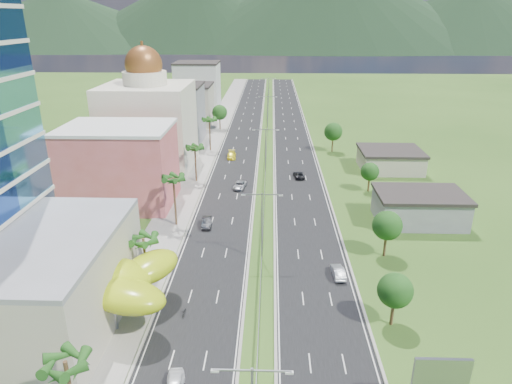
# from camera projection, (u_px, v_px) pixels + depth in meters

# --- Properties ---
(ground) EXTENTS (500.00, 500.00, 0.00)m
(ground) POSITION_uv_depth(u_px,v_px,m) (260.00, 298.00, 60.43)
(ground) COLOR #2D5119
(ground) RESTS_ON ground
(road_left) EXTENTS (11.00, 260.00, 0.04)m
(road_left) POSITION_uv_depth(u_px,v_px,m) (244.00, 133.00, 144.49)
(road_left) COLOR black
(road_left) RESTS_ON ground
(road_right) EXTENTS (11.00, 260.00, 0.04)m
(road_right) POSITION_uv_depth(u_px,v_px,m) (291.00, 134.00, 144.02)
(road_right) COLOR black
(road_right) RESTS_ON ground
(sidewalk_left) EXTENTS (7.00, 260.00, 0.12)m
(sidewalk_left) POSITION_uv_depth(u_px,v_px,m) (214.00, 133.00, 144.77)
(sidewalk_left) COLOR gray
(sidewalk_left) RESTS_ON ground
(median_guardrail) EXTENTS (0.10, 216.06, 0.76)m
(median_guardrail) POSITION_uv_depth(u_px,v_px,m) (267.00, 147.00, 127.26)
(median_guardrail) COLOR gray
(median_guardrail) RESTS_ON ground
(streetlight_median_b) EXTENTS (6.04, 0.25, 11.00)m
(streetlight_median_b) POSITION_uv_depth(u_px,v_px,m) (262.00, 220.00, 67.30)
(streetlight_median_b) COLOR gray
(streetlight_median_b) RESTS_ON ground
(streetlight_median_c) EXTENTS (6.04, 0.25, 11.00)m
(streetlight_median_c) POSITION_uv_depth(u_px,v_px,m) (266.00, 147.00, 104.56)
(streetlight_median_c) COLOR gray
(streetlight_median_c) RESTS_ON ground
(streetlight_median_d) EXTENTS (6.04, 0.25, 11.00)m
(streetlight_median_d) POSITION_uv_depth(u_px,v_px,m) (268.00, 109.00, 146.47)
(streetlight_median_d) COLOR gray
(streetlight_median_d) RESTS_ON ground
(streetlight_median_e) EXTENTS (6.04, 0.25, 11.00)m
(streetlight_median_e) POSITION_uv_depth(u_px,v_px,m) (269.00, 88.00, 188.39)
(streetlight_median_e) COLOR gray
(streetlight_median_e) RESTS_ON ground
(lime_canopy) EXTENTS (18.00, 15.00, 7.40)m
(lime_canopy) POSITION_uv_depth(u_px,v_px,m) (96.00, 279.00, 55.51)
(lime_canopy) COLOR #A4BA12
(lime_canopy) RESTS_ON ground
(pink_shophouse) EXTENTS (20.00, 15.00, 15.00)m
(pink_shophouse) POSITION_uv_depth(u_px,v_px,m) (120.00, 167.00, 88.39)
(pink_shophouse) COLOR #C85752
(pink_shophouse) RESTS_ON ground
(domed_building) EXTENTS (20.00, 20.00, 28.70)m
(domed_building) POSITION_uv_depth(u_px,v_px,m) (149.00, 121.00, 108.41)
(domed_building) COLOR beige
(domed_building) RESTS_ON ground
(midrise_grey) EXTENTS (16.00, 15.00, 16.00)m
(midrise_grey) POSITION_uv_depth(u_px,v_px,m) (175.00, 114.00, 132.89)
(midrise_grey) COLOR gray
(midrise_grey) RESTS_ON ground
(midrise_beige) EXTENTS (16.00, 15.00, 13.00)m
(midrise_beige) POSITION_uv_depth(u_px,v_px,m) (188.00, 105.00, 153.92)
(midrise_beige) COLOR #BDB29C
(midrise_beige) RESTS_ON ground
(midrise_white) EXTENTS (16.00, 15.00, 18.00)m
(midrise_white) POSITION_uv_depth(u_px,v_px,m) (198.00, 88.00, 174.44)
(midrise_white) COLOR silver
(midrise_white) RESTS_ON ground
(billboard) EXTENTS (5.20, 0.35, 6.20)m
(billboard) POSITION_uv_depth(u_px,v_px,m) (442.00, 375.00, 41.53)
(billboard) COLOR gray
(billboard) RESTS_ON ground
(shed_near) EXTENTS (15.00, 10.00, 5.00)m
(shed_near) POSITION_uv_depth(u_px,v_px,m) (419.00, 209.00, 81.94)
(shed_near) COLOR gray
(shed_near) RESTS_ON ground
(shed_far) EXTENTS (14.00, 12.00, 4.40)m
(shed_far) POSITION_uv_depth(u_px,v_px,m) (390.00, 161.00, 109.93)
(shed_far) COLOR #BDB29C
(shed_far) RESTS_ON ground
(palm_tree_a) EXTENTS (3.60, 3.60, 9.10)m
(palm_tree_a) POSITION_uv_depth(u_px,v_px,m) (66.00, 366.00, 37.51)
(palm_tree_a) COLOR #47301C
(palm_tree_a) RESTS_ON ground
(palm_tree_b) EXTENTS (3.60, 3.60, 8.10)m
(palm_tree_b) POSITION_uv_depth(u_px,v_px,m) (144.00, 242.00, 60.22)
(palm_tree_b) COLOR #47301C
(palm_tree_b) RESTS_ON ground
(palm_tree_c) EXTENTS (3.60, 3.60, 9.60)m
(palm_tree_c) POSITION_uv_depth(u_px,v_px,m) (173.00, 180.00, 78.32)
(palm_tree_c) COLOR #47301C
(palm_tree_c) RESTS_ON ground
(palm_tree_d) EXTENTS (3.60, 3.60, 8.60)m
(palm_tree_d) POSITION_uv_depth(u_px,v_px,m) (195.00, 149.00, 100.09)
(palm_tree_d) COLOR #47301C
(palm_tree_d) RESTS_ON ground
(palm_tree_e) EXTENTS (3.60, 3.60, 9.40)m
(palm_tree_e) POSITION_uv_depth(u_px,v_px,m) (209.00, 121.00, 123.10)
(palm_tree_e) COLOR #47301C
(palm_tree_e) RESTS_ON ground
(leafy_tree_lfar) EXTENTS (4.90, 4.90, 8.05)m
(leafy_tree_lfar) POSITION_uv_depth(u_px,v_px,m) (220.00, 112.00, 147.38)
(leafy_tree_lfar) COLOR #47301C
(leafy_tree_lfar) RESTS_ON ground
(leafy_tree_ra) EXTENTS (4.20, 4.20, 6.90)m
(leafy_tree_ra) POSITION_uv_depth(u_px,v_px,m) (395.00, 291.00, 53.54)
(leafy_tree_ra) COLOR #47301C
(leafy_tree_ra) RESTS_ON ground
(leafy_tree_rb) EXTENTS (4.55, 4.55, 7.47)m
(leafy_tree_rb) POSITION_uv_depth(u_px,v_px,m) (387.00, 226.00, 69.14)
(leafy_tree_rb) COLOR #47301C
(leafy_tree_rb) RESTS_ON ground
(leafy_tree_rc) EXTENTS (3.85, 3.85, 6.33)m
(leafy_tree_rc) POSITION_uv_depth(u_px,v_px,m) (370.00, 172.00, 95.42)
(leafy_tree_rc) COLOR #47301C
(leafy_tree_rc) RESTS_ON ground
(leafy_tree_rd) EXTENTS (4.90, 4.90, 8.05)m
(leafy_tree_rd) POSITION_uv_depth(u_px,v_px,m) (333.00, 132.00, 123.05)
(leafy_tree_rd) COLOR #47301C
(leafy_tree_rd) RESTS_ON ground
(mountain_ridge) EXTENTS (860.00, 140.00, 90.00)m
(mountain_ridge) POSITION_uv_depth(u_px,v_px,m) (328.00, 51.00, 477.72)
(mountain_ridge) COLOR black
(mountain_ridge) RESTS_ON ground
(car_dark_left) EXTENTS (1.90, 4.62, 1.49)m
(car_dark_left) POSITION_uv_depth(u_px,v_px,m) (207.00, 222.00, 80.60)
(car_dark_left) COLOR black
(car_dark_left) RESTS_ON road_left
(car_silver_mid_left) EXTENTS (2.91, 5.14, 1.35)m
(car_silver_mid_left) POSITION_uv_depth(u_px,v_px,m) (240.00, 185.00, 98.35)
(car_silver_mid_left) COLOR #9A9CA1
(car_silver_mid_left) RESTS_ON road_left
(car_yellow_far_left) EXTENTS (2.45, 5.46, 1.55)m
(car_yellow_far_left) POSITION_uv_depth(u_px,v_px,m) (232.00, 155.00, 119.12)
(car_yellow_far_left) COLOR yellow
(car_yellow_far_left) RESTS_ON road_left
(car_silver_right) EXTENTS (1.82, 4.49, 1.45)m
(car_silver_right) POSITION_uv_depth(u_px,v_px,m) (338.00, 272.00, 65.10)
(car_silver_right) COLOR #B1B3B9
(car_silver_right) RESTS_ON road_right
(car_dark_far_right) EXTENTS (2.68, 4.92, 1.31)m
(car_dark_far_right) POSITION_uv_depth(u_px,v_px,m) (299.00, 175.00, 104.77)
(car_dark_far_right) COLOR black
(car_dark_far_right) RESTS_ON road_right
(motorcycle) EXTENTS (0.61, 1.76, 1.11)m
(motorcycle) POSITION_uv_depth(u_px,v_px,m) (184.00, 311.00, 56.75)
(motorcycle) COLOR black
(motorcycle) RESTS_ON road_left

